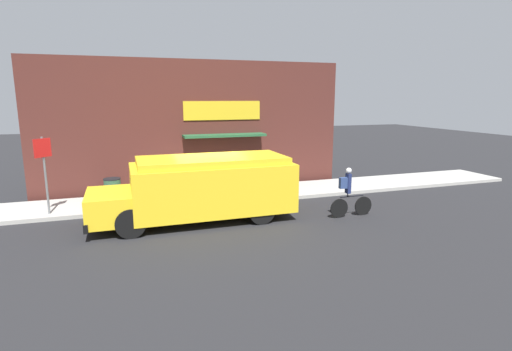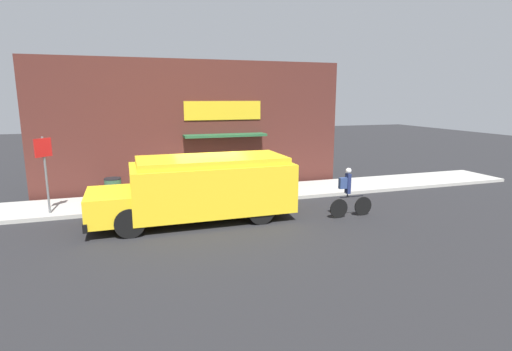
% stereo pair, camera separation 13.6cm
% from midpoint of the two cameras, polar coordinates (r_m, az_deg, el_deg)
% --- Properties ---
extents(ground_plane, '(70.00, 70.00, 0.00)m').
position_cam_midpoint_polar(ground_plane, '(14.62, -6.05, -4.47)').
color(ground_plane, '#232326').
extents(sidewalk, '(28.00, 2.47, 0.13)m').
position_cam_midpoint_polar(sidewalk, '(15.77, -7.01, -3.08)').
color(sidewalk, '#ADAAA3').
rests_on(sidewalk, ground_plane).
extents(storefront, '(12.89, 0.90, 5.43)m').
position_cam_midpoint_polar(storefront, '(16.90, -8.17, 6.94)').
color(storefront, '#4C231E').
rests_on(storefront, ground_plane).
extents(school_bus, '(6.36, 2.74, 2.05)m').
position_cam_midpoint_polar(school_bus, '(12.87, -7.48, -1.66)').
color(school_bus, yellow).
rests_on(school_bus, ground_plane).
extents(cyclist, '(1.56, 0.20, 1.66)m').
position_cam_midpoint_polar(cyclist, '(13.51, 13.37, -2.55)').
color(cyclist, black).
rests_on(cyclist, ground_plane).
extents(stop_sign_post, '(0.45, 0.45, 2.54)m').
position_cam_midpoint_polar(stop_sign_post, '(14.59, -27.72, 1.63)').
color(stop_sign_post, slate).
rests_on(stop_sign_post, sidewalk).
extents(trash_bin, '(0.62, 0.62, 0.77)m').
position_cam_midpoint_polar(trash_bin, '(16.09, -19.50, -1.69)').
color(trash_bin, '#2D5138').
rests_on(trash_bin, sidewalk).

